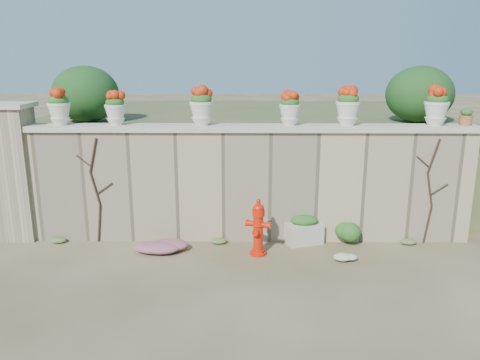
{
  "coord_description": "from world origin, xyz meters",
  "views": [
    {
      "loc": [
        -0.03,
        -6.36,
        3.2
      ],
      "look_at": [
        -0.12,
        1.4,
        1.21
      ],
      "focal_mm": 35.0,
      "sensor_mm": 36.0,
      "label": 1
    }
  ],
  "objects_px": {
    "fire_hydrant": "(258,227)",
    "planter_box": "(304,230)",
    "urn_pot_0": "(59,107)",
    "terracotta_pot": "(466,118)"
  },
  "relations": [
    {
      "from": "planter_box",
      "to": "fire_hydrant",
      "type": "bearing_deg",
      "value": -166.11
    },
    {
      "from": "fire_hydrant",
      "to": "urn_pot_0",
      "type": "distance_m",
      "value": 4.04
    },
    {
      "from": "urn_pot_0",
      "to": "terracotta_pot",
      "type": "bearing_deg",
      "value": 0.0
    },
    {
      "from": "fire_hydrant",
      "to": "terracotta_pot",
      "type": "distance_m",
      "value": 4.08
    },
    {
      "from": "fire_hydrant",
      "to": "urn_pot_0",
      "type": "relative_size",
      "value": 1.58
    },
    {
      "from": "planter_box",
      "to": "terracotta_pot",
      "type": "bearing_deg",
      "value": -13.11
    },
    {
      "from": "fire_hydrant",
      "to": "planter_box",
      "type": "relative_size",
      "value": 1.37
    },
    {
      "from": "urn_pot_0",
      "to": "terracotta_pot",
      "type": "xyz_separation_m",
      "value": [
        7.08,
        0.0,
        -0.17
      ]
    },
    {
      "from": "fire_hydrant",
      "to": "planter_box",
      "type": "bearing_deg",
      "value": 52.67
    },
    {
      "from": "planter_box",
      "to": "urn_pot_0",
      "type": "relative_size",
      "value": 1.16
    }
  ]
}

